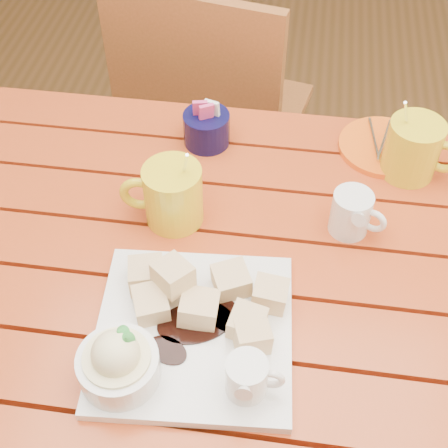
% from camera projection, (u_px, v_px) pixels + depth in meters
% --- Properties ---
extents(ground, '(5.00, 5.00, 0.00)m').
position_uv_depth(ground, '(223.00, 446.00, 1.56)').
color(ground, brown).
rests_on(ground, ground).
extents(table, '(1.20, 0.79, 0.75)m').
position_uv_depth(table, '(223.00, 298.00, 1.09)').
color(table, '#903712').
rests_on(table, ground).
extents(dessert_plate, '(0.30, 0.30, 0.11)m').
position_uv_depth(dessert_plate, '(179.00, 335.00, 0.88)').
color(dessert_plate, white).
rests_on(dessert_plate, table).
extents(coffee_mug_left, '(0.14, 0.10, 0.16)m').
position_uv_depth(coffee_mug_left, '(171.00, 194.00, 1.03)').
color(coffee_mug_left, yellow).
rests_on(coffee_mug_left, table).
extents(coffee_mug_right, '(0.14, 0.10, 0.16)m').
position_uv_depth(coffee_mug_right, '(414.00, 148.00, 1.10)').
color(coffee_mug_right, yellow).
rests_on(coffee_mug_right, table).
extents(cream_pitcher, '(0.10, 0.08, 0.08)m').
position_uv_depth(cream_pitcher, '(352.00, 212.00, 1.02)').
color(cream_pitcher, white).
rests_on(cream_pitcher, table).
extents(sugar_caddy, '(0.09, 0.09, 0.10)m').
position_uv_depth(sugar_caddy, '(207.00, 128.00, 1.18)').
color(sugar_caddy, '#0C0B33').
rests_on(sugar_caddy, table).
extents(orange_saucer, '(0.17, 0.17, 0.02)m').
position_uv_depth(orange_saucer, '(384.00, 147.00, 1.18)').
color(orange_saucer, orange).
rests_on(orange_saucer, table).
extents(chair_far, '(0.50, 0.50, 0.90)m').
position_uv_depth(chair_far, '(211.00, 116.00, 1.65)').
color(chair_far, brown).
rests_on(chair_far, ground).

